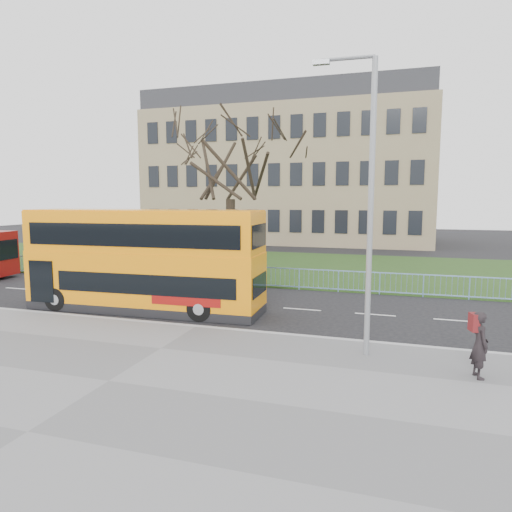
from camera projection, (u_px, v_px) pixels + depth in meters
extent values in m
plane|color=black|center=(213.00, 318.00, 17.78)|extent=(120.00, 120.00, 0.00)
cube|color=slate|center=(109.00, 383.00, 11.38)|extent=(80.00, 10.50, 0.12)
cube|color=#9B9C9E|center=(197.00, 327.00, 16.30)|extent=(80.00, 0.20, 0.14)
cube|color=#233A15|center=(294.00, 266.00, 31.32)|extent=(80.00, 15.40, 0.08)
cube|color=#867355|center=(291.00, 178.00, 51.54)|extent=(30.00, 15.00, 14.00)
cube|color=orange|center=(145.00, 281.00, 18.96)|extent=(9.97, 2.73, 1.84)
cube|color=orange|center=(144.00, 255.00, 18.83)|extent=(9.97, 2.73, 0.32)
cube|color=orange|center=(143.00, 231.00, 18.71)|extent=(9.91, 2.68, 1.65)
cube|color=black|center=(143.00, 285.00, 17.67)|extent=(7.62, 0.33, 0.80)
cube|color=black|center=(128.00, 235.00, 17.60)|extent=(9.09, 0.39, 0.89)
cylinder|color=black|center=(56.00, 299.00, 18.96)|extent=(0.99, 0.30, 0.98)
cylinder|color=black|center=(200.00, 309.00, 17.30)|extent=(0.99, 0.30, 0.98)
imported|color=black|center=(480.00, 345.00, 11.49)|extent=(0.56, 0.71, 1.71)
cylinder|color=gray|center=(371.00, 211.00, 12.82)|extent=(0.17, 0.17, 8.34)
cylinder|color=gray|center=(348.00, 58.00, 12.49)|extent=(1.46, 0.15, 0.10)
cube|color=gray|center=(321.00, 62.00, 12.69)|extent=(0.48, 0.20, 0.13)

